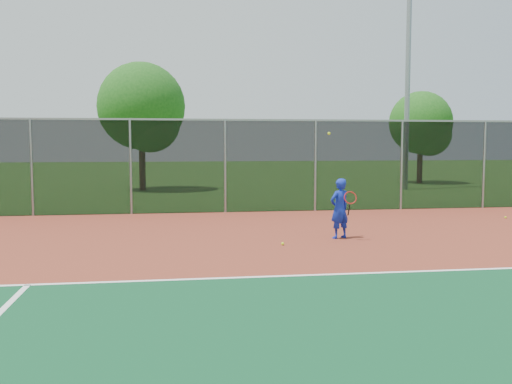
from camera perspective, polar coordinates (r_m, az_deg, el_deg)
The scene contains 8 objects.
court_apron at distance 9.88m, azimuth 20.42°, elevation -8.79°, with size 30.00×20.00×0.02m, color maroon.
fence_back at distance 19.00m, azimuth 5.95°, elevation 2.76°, with size 30.00×0.06×3.03m.
tennis_player at distance 13.67m, azimuth 8.36°, elevation -1.63°, with size 0.62×0.68×2.53m.
practice_ball_0 at distance 12.73m, azimuth 2.68°, elevation -5.19°, with size 0.07×0.07×0.07m, color #BFE11A.
practice_ball_2 at distance 18.67m, azimuth 23.68°, elevation -2.33°, with size 0.07×0.07×0.07m, color #BFE11A.
floodlight_n at distance 28.69m, azimuth 14.98°, elevation 13.02°, with size 0.90×0.40×11.21m.
tree_back_left at distance 27.54m, azimuth -11.20°, elevation 8.04°, with size 4.11×4.11×6.04m.
tree_back_mid at distance 32.96m, azimuth 16.36°, elevation 6.38°, with size 3.46×3.46×5.09m.
Camera 1 is at (-4.66, -6.40, 2.33)m, focal length 40.00 mm.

